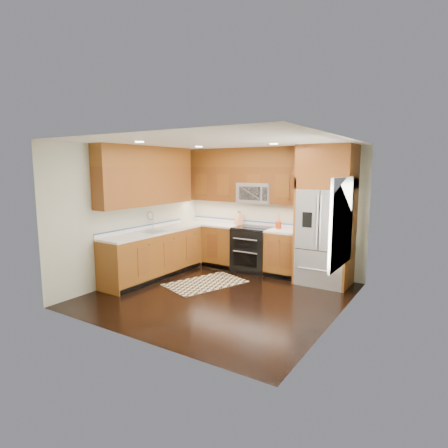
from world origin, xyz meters
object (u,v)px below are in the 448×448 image
Objects in this scene: range at (253,249)px; refrigerator at (326,215)px; utensil_crock at (278,223)px; knife_block at (239,219)px; rug at (206,283)px.

refrigerator is at bearing -1.40° from range.
utensil_crock is at bearing 13.10° from range.
refrigerator is 1.06m from utensil_crock.
knife_block reaches higher than range.
knife_block is (-0.11, 1.44, 1.06)m from rug.
rug is 1.94m from utensil_crock.
refrigerator is (1.55, -0.04, 0.83)m from range.
knife_block is (-0.44, 0.18, 0.60)m from range.
refrigerator reaches higher than utensil_crock.
utensil_crock is at bearing 77.72° from rug.
utensil_crock reaches higher than range.
range is 1.39m from rug.
refrigerator reaches higher than knife_block.
refrigerator is at bearing 52.62° from rug.
rug is at bearing -104.74° from range.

